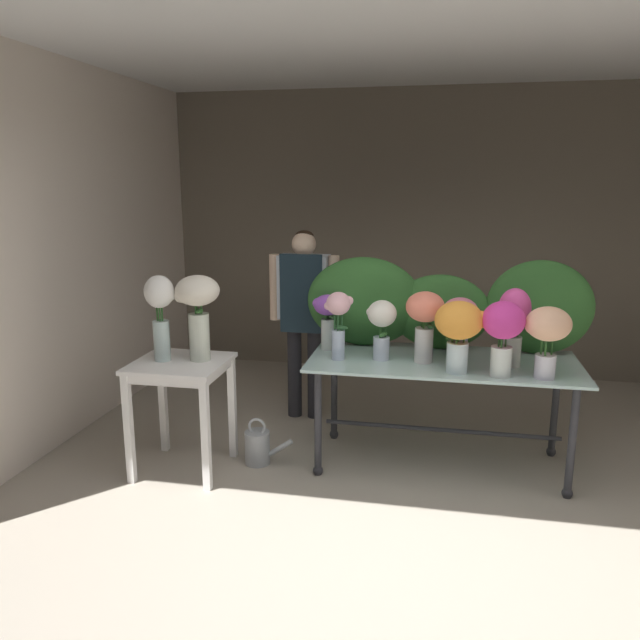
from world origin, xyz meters
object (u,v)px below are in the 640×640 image
Objects in this scene: display_table_glass at (442,377)px; side_table_white at (181,378)px; florist at (304,304)px; vase_violet_ranunculus at (327,314)px; vase_magenta_lilies at (503,330)px; vase_coral_stock at (425,317)px; vase_peach_hydrangea at (547,332)px; vase_sunset_roses at (460,327)px; vase_white_roses_tall at (160,309)px; vase_rosy_anemones at (459,322)px; vase_fuchsia_snapdragons at (515,320)px; watering_can at (258,447)px; vase_ivory_tulips at (382,324)px; vase_blush_peonies at (338,318)px; vase_cream_lisianthus_tall at (198,306)px.

display_table_glass is 2.32× the size of side_table_white.
florist is 0.68m from vase_violet_ranunculus.
vase_magenta_lilies is at bearing 3.21° from side_table_white.
vase_coral_stock is 0.78m from vase_peach_hydrangea.
vase_sunset_roses reaches higher than display_table_glass.
vase_rosy_anemones is at bearing 13.20° from vase_white_roses_tall.
vase_fuchsia_snapdragons is 0.26m from vase_magenta_lilies.
vase_rosy_anemones is 2.04m from vase_white_roses_tall.
watering_can is at bearing 178.52° from vase_sunset_roses.
vase_peach_hydrangea is 2.50m from vase_white_roses_tall.
vase_sunset_roses is at bearing -38.68° from florist.
vase_white_roses_tall is (-1.75, -0.34, 0.06)m from vase_coral_stock.
florist is 1.07m from vase_ivory_tulips.
watering_can is (-0.44, -0.35, -0.92)m from vase_violet_ranunculus.
vase_coral_stock reaches higher than side_table_white.
side_table_white is at bearing -176.89° from vase_peach_hydrangea.
vase_white_roses_tall is (-1.97, -0.14, 0.07)m from vase_sunset_roses.
vase_coral_stock is at bearing 139.00° from vase_sunset_roses.
vase_sunset_roses is (-0.01, -0.32, 0.04)m from vase_rosy_anemones.
vase_coral_stock is 1.01× the size of vase_magenta_lilies.
vase_sunset_roses is at bearing 4.18° from vase_white_roses_tall.
florist is 1.29m from watering_can.
vase_magenta_lilies is 1.19× the size of vase_violet_ranunculus.
florist reaches higher than vase_ivory_tulips.
vase_blush_peonies is at bearing -168.70° from vase_ivory_tulips.
vase_ivory_tulips is at bearing 13.38° from vase_white_roses_tall.
vase_cream_lisianthus_tall reaches higher than vase_magenta_lilies.
vase_rosy_anemones is 0.74× the size of vase_cream_lisianthus_tall.
florist is (0.61, 1.14, 0.32)m from side_table_white.
vase_cream_lisianthus_tall reaches higher than vase_peach_hydrangea.
florist is at bearing 57.20° from vase_white_roses_tall.
side_table_white is 1.16m from vase_blush_peonies.
vase_magenta_lilies is 1.03× the size of vase_sunset_roses.
vase_magenta_lilies is (0.49, -0.22, -0.01)m from vase_coral_stock.
vase_blush_peonies reaches higher than vase_sunset_roses.
florist is at bearing 150.30° from vase_peach_hydrangea.
florist reaches higher than vase_rosy_anemones.
side_table_white is at bearing -149.98° from vase_violet_ranunculus.
vase_cream_lisianthus_tall is at bearing -177.16° from vase_sunset_roses.
vase_cream_lisianthus_tall is at bearing 13.52° from vase_white_roses_tall.
vase_coral_stock is at bearing -152.19° from display_table_glass.
watering_can is (-1.14, -0.16, -0.97)m from vase_coral_stock.
vase_blush_peonies reaches higher than vase_peach_hydrangea.
vase_fuchsia_snapdragons reaches higher than side_table_white.
vase_ivory_tulips is at bearing -47.49° from florist.
vase_white_roses_tall reaches higher than watering_can.
display_table_glass is 4.02× the size of vase_peach_hydrangea.
florist reaches higher than vase_sunset_roses.
vase_white_roses_tall reaches higher than display_table_glass.
watering_can is at bearing -173.89° from vase_fuchsia_snapdragons.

